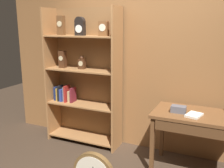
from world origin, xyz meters
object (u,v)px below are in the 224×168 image
object	(u,v)px
workbench	(200,122)
open_repair_manual	(194,115)
bookshelf	(82,77)
toolbox_small	(179,109)

from	to	relation	value
workbench	open_repair_manual	distance (m)	0.16
bookshelf	workbench	xyz separation A→B (m)	(1.84, -0.27, -0.37)
toolbox_small	workbench	bearing A→B (deg)	7.83
workbench	open_repair_manual	bearing A→B (deg)	-126.53
workbench	toolbox_small	distance (m)	0.30
bookshelf	workbench	world-z (taller)	bookshelf
toolbox_small	open_repair_manual	size ratio (longest dim) A/B	0.83
bookshelf	workbench	bearing A→B (deg)	-8.24
bookshelf	open_repair_manual	size ratio (longest dim) A/B	9.81
toolbox_small	bookshelf	bearing A→B (deg)	169.13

